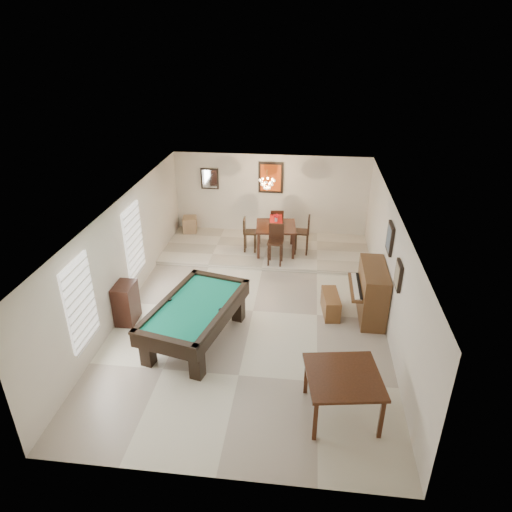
% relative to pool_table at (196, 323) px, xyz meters
% --- Properties ---
extents(ground_plane, '(6.00, 9.00, 0.02)m').
position_rel_pool_table_xyz_m(ground_plane, '(1.06, 1.24, -0.44)').
color(ground_plane, beige).
extents(wall_back, '(6.00, 0.04, 2.60)m').
position_rel_pool_table_xyz_m(wall_back, '(1.06, 5.74, 0.87)').
color(wall_back, silver).
rests_on(wall_back, ground_plane).
extents(wall_front, '(6.00, 0.04, 2.60)m').
position_rel_pool_table_xyz_m(wall_front, '(1.06, -3.26, 0.87)').
color(wall_front, silver).
rests_on(wall_front, ground_plane).
extents(wall_left, '(0.04, 9.00, 2.60)m').
position_rel_pool_table_xyz_m(wall_left, '(-1.94, 1.24, 0.87)').
color(wall_left, silver).
rests_on(wall_left, ground_plane).
extents(wall_right, '(0.04, 9.00, 2.60)m').
position_rel_pool_table_xyz_m(wall_right, '(4.06, 1.24, 0.87)').
color(wall_right, silver).
rests_on(wall_right, ground_plane).
extents(ceiling, '(6.00, 9.00, 0.04)m').
position_rel_pool_table_xyz_m(ceiling, '(1.06, 1.24, 2.17)').
color(ceiling, white).
rests_on(ceiling, wall_back).
extents(dining_step, '(6.00, 2.50, 0.12)m').
position_rel_pool_table_xyz_m(dining_step, '(1.06, 4.49, -0.37)').
color(dining_step, beige).
rests_on(dining_step, ground_plane).
extents(window_left_front, '(0.06, 1.00, 1.70)m').
position_rel_pool_table_xyz_m(window_left_front, '(-1.91, -0.96, 0.97)').
color(window_left_front, white).
rests_on(window_left_front, wall_left).
extents(window_left_rear, '(0.06, 1.00, 1.70)m').
position_rel_pool_table_xyz_m(window_left_rear, '(-1.91, 1.84, 0.97)').
color(window_left_rear, white).
rests_on(window_left_rear, wall_left).
extents(pool_table, '(1.98, 2.85, 0.86)m').
position_rel_pool_table_xyz_m(pool_table, '(0.00, 0.00, 0.00)').
color(pool_table, black).
rests_on(pool_table, ground_plane).
extents(square_table, '(1.39, 1.39, 0.84)m').
position_rel_pool_table_xyz_m(square_table, '(2.94, -1.75, -0.01)').
color(square_table, '#33190C').
rests_on(square_table, ground_plane).
extents(upright_piano, '(0.83, 1.48, 1.23)m').
position_rel_pool_table_xyz_m(upright_piano, '(3.62, 1.39, 0.18)').
color(upright_piano, brown).
rests_on(upright_piano, ground_plane).
extents(piano_bench, '(0.45, 0.92, 0.49)m').
position_rel_pool_table_xyz_m(piano_bench, '(2.85, 1.37, -0.18)').
color(piano_bench, brown).
rests_on(piano_bench, ground_plane).
extents(apothecary_chest, '(0.42, 0.62, 0.94)m').
position_rel_pool_table_xyz_m(apothecary_chest, '(-1.72, 0.52, 0.04)').
color(apothecary_chest, black).
rests_on(apothecary_chest, ground_plane).
extents(dining_table, '(1.22, 1.22, 0.93)m').
position_rel_pool_table_xyz_m(dining_table, '(1.34, 4.29, 0.15)').
color(dining_table, black).
rests_on(dining_table, dining_step).
extents(flower_vase, '(0.17, 0.17, 0.23)m').
position_rel_pool_table_xyz_m(flower_vase, '(1.34, 4.29, 0.73)').
color(flower_vase, red).
rests_on(flower_vase, dining_table).
extents(dining_chair_south, '(0.43, 0.43, 1.12)m').
position_rel_pool_table_xyz_m(dining_chair_south, '(1.39, 3.50, 0.25)').
color(dining_chair_south, black).
rests_on(dining_chair_south, dining_step).
extents(dining_chair_north, '(0.42, 0.42, 1.04)m').
position_rel_pool_table_xyz_m(dining_chair_north, '(1.32, 5.02, 0.21)').
color(dining_chair_north, black).
rests_on(dining_chair_north, dining_step).
extents(dining_chair_west, '(0.39, 0.39, 1.00)m').
position_rel_pool_table_xyz_m(dining_chair_west, '(0.60, 4.25, 0.19)').
color(dining_chair_west, black).
rests_on(dining_chair_west, dining_step).
extents(dining_chair_east, '(0.43, 0.43, 1.12)m').
position_rel_pool_table_xyz_m(dining_chair_east, '(2.09, 4.28, 0.25)').
color(dining_chair_east, black).
rests_on(dining_chair_east, dining_step).
extents(corner_bench, '(0.50, 0.58, 0.47)m').
position_rel_pool_table_xyz_m(corner_bench, '(-1.50, 5.43, -0.08)').
color(corner_bench, '#9D7A55').
rests_on(corner_bench, dining_step).
extents(chandelier, '(0.44, 0.44, 0.60)m').
position_rel_pool_table_xyz_m(chandelier, '(1.06, 4.44, 1.77)').
color(chandelier, '#FFE5B2').
rests_on(chandelier, ceiling).
extents(back_painting, '(0.75, 0.06, 0.95)m').
position_rel_pool_table_xyz_m(back_painting, '(1.06, 5.70, 1.47)').
color(back_painting, '#D84C14').
rests_on(back_painting, wall_back).
extents(back_mirror, '(0.55, 0.06, 0.65)m').
position_rel_pool_table_xyz_m(back_mirror, '(-0.84, 5.70, 1.37)').
color(back_mirror, white).
rests_on(back_mirror, wall_back).
extents(right_picture_upper, '(0.06, 0.55, 0.65)m').
position_rel_pool_table_xyz_m(right_picture_upper, '(4.02, 1.54, 1.47)').
color(right_picture_upper, slate).
rests_on(right_picture_upper, wall_right).
extents(right_picture_lower, '(0.06, 0.45, 0.55)m').
position_rel_pool_table_xyz_m(right_picture_lower, '(4.02, 0.24, 1.27)').
color(right_picture_lower, gray).
rests_on(right_picture_lower, wall_right).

